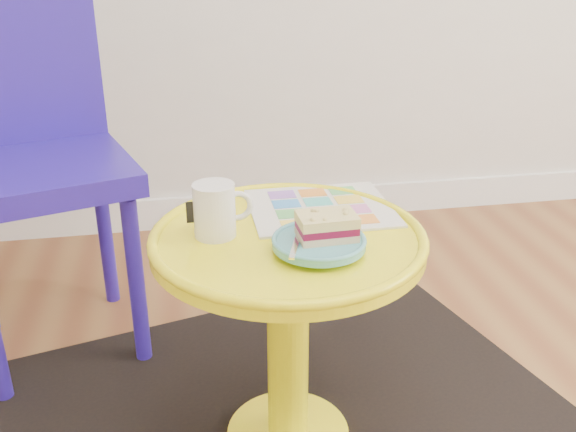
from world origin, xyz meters
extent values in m
cube|color=white|center=(0.00, 1.99, 0.06)|extent=(4.00, 0.02, 0.12)
cylinder|color=yellow|center=(-0.60, 0.81, 0.25)|extent=(0.09, 0.09, 0.45)
cylinder|color=yellow|center=(-0.60, 0.81, 0.48)|extent=(0.52, 0.52, 0.03)
cylinder|color=#281799|center=(-0.92, 1.17, 0.23)|extent=(0.04, 0.04, 0.45)
cylinder|color=#281799|center=(-1.02, 1.49, 0.23)|extent=(0.04, 0.04, 0.45)
cube|color=#281799|center=(-1.13, 1.28, 0.49)|extent=(0.53, 0.53, 0.06)
cube|color=#281799|center=(-1.19, 1.46, 0.74)|extent=(0.42, 0.17, 0.45)
cube|color=silver|center=(-0.51, 0.93, 0.50)|extent=(0.29, 0.25, 0.01)
cylinder|color=silver|center=(-0.73, 0.84, 0.55)|extent=(0.08, 0.08, 0.10)
torus|color=silver|center=(-0.69, 0.84, 0.55)|extent=(0.06, 0.01, 0.06)
cylinder|color=#D1B78C|center=(-0.73, 0.84, 0.59)|extent=(0.07, 0.07, 0.01)
cylinder|color=#50A1A9|center=(-0.56, 0.74, 0.50)|extent=(0.07, 0.07, 0.01)
cylinder|color=#50A1A9|center=(-0.56, 0.74, 0.51)|extent=(0.17, 0.17, 0.01)
cube|color=#D3BC8C|center=(-0.54, 0.74, 0.53)|extent=(0.11, 0.07, 0.01)
cube|color=maroon|center=(-0.54, 0.74, 0.54)|extent=(0.10, 0.07, 0.01)
cube|color=#EADB8C|center=(-0.54, 0.74, 0.56)|extent=(0.11, 0.07, 0.02)
cube|color=silver|center=(-0.60, 0.72, 0.52)|extent=(0.05, 0.11, 0.00)
cube|color=silver|center=(-0.58, 0.79, 0.52)|extent=(0.03, 0.04, 0.00)
camera|label=1|loc=(-0.80, -0.27, 1.02)|focal=40.00mm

